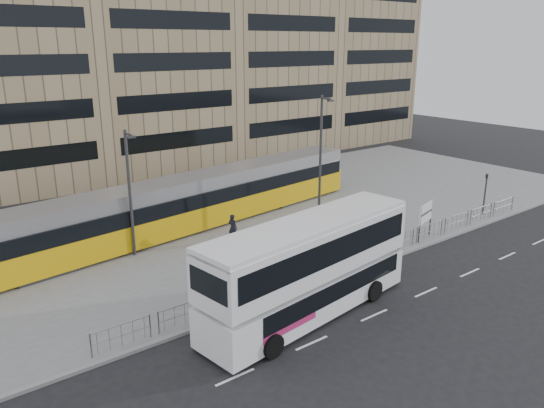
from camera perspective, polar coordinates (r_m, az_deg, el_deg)
ground at (r=30.04m, az=7.76°, el=-7.73°), size 120.00×120.00×0.00m
plaza at (r=38.71m, az=-4.93°, el=-1.77°), size 64.00×24.00×0.15m
kerb at (r=30.04m, az=7.70°, el=-7.57°), size 64.00×0.25×0.17m
building_row at (r=57.28m, az=-16.66°, el=16.75°), size 70.40×18.40×31.20m
pedestrian_barrier at (r=31.32m, az=9.77°, el=-4.81°), size 32.07×0.07×1.10m
road_markings at (r=28.42m, az=15.02°, el=-9.69°), size 62.00×0.12×0.01m
double_decker_bus at (r=24.86m, az=4.01°, el=-6.60°), size 12.05×4.17×4.72m
tram at (r=36.40m, az=-9.55°, el=-0.03°), size 30.95×6.79×3.63m
station_sign at (r=35.79m, az=16.22°, el=-1.07°), size 2.02×0.63×2.39m
ad_panel at (r=32.04m, az=9.01°, el=-4.38°), size 0.69×0.26×1.33m
pedestrian at (r=34.24m, az=-4.25°, el=-2.56°), size 0.61×0.76×1.81m
traffic_light_west at (r=27.59m, az=1.50°, el=-5.06°), size 0.23×0.25×3.10m
traffic_light_east at (r=42.24m, az=21.99°, el=1.54°), size 0.23×0.25×3.10m
lamp_post_west at (r=31.95m, az=-15.04°, el=1.61°), size 0.45×1.04×7.61m
lamp_post_east at (r=37.19m, az=5.29°, el=5.30°), size 0.45×1.04×8.93m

